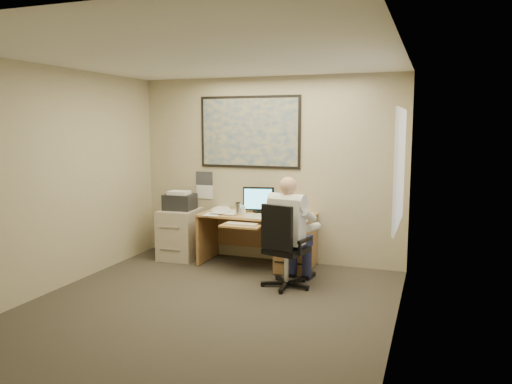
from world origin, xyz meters
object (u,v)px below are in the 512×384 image
(desk, at_px, (280,237))
(person, at_px, (287,232))
(filing_cabinet, at_px, (180,229))
(office_chair, at_px, (286,263))

(desk, relative_size, person, 1.16)
(filing_cabinet, bearing_deg, person, -24.90)
(desk, xyz_separation_m, person, (0.33, -0.76, 0.25))
(desk, distance_m, person, 0.87)
(desk, relative_size, office_chair, 1.51)
(filing_cabinet, xyz_separation_m, office_chair, (1.91, -0.82, -0.13))
(desk, bearing_deg, filing_cabinet, -179.21)
(filing_cabinet, height_order, office_chair, office_chair)
(office_chair, bearing_deg, desk, 126.76)
(office_chair, relative_size, person, 0.77)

